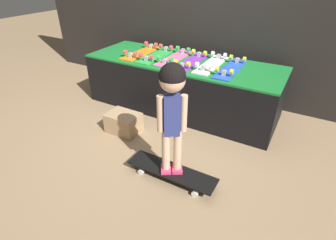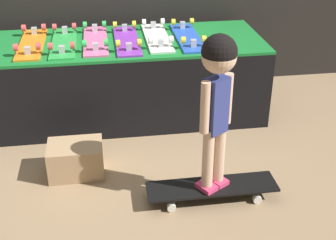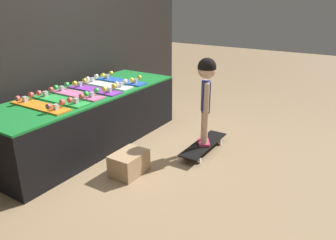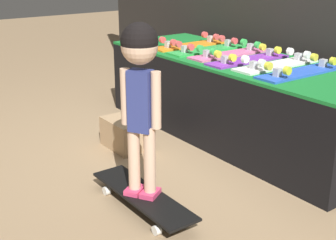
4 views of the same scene
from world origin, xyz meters
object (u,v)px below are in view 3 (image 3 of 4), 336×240
storage_box (129,163)px  child (206,85)px  skateboard_white_on_rack (106,84)px  skateboard_green_on_rack (60,99)px  skateboard_pink_on_rack (76,93)px  skateboard_purple_on_rack (94,89)px  skateboard_blue_on_rack (121,80)px  skateboard_orange_on_rack (40,105)px  skateboard_on_floor (204,145)px

storage_box → child: bearing=-25.7°
storage_box → skateboard_white_on_rack: bearing=52.3°
skateboard_green_on_rack → skateboard_pink_on_rack: bearing=5.5°
skateboard_purple_on_rack → skateboard_blue_on_rack: (0.47, 0.01, 0.00)m
skateboard_green_on_rack → storage_box: bearing=-85.7°
skateboard_purple_on_rack → storage_box: size_ratio=1.96×
skateboard_green_on_rack → skateboard_pink_on_rack: (0.23, 0.02, 0.00)m
skateboard_purple_on_rack → skateboard_pink_on_rack: bearing=171.8°
skateboard_pink_on_rack → child: size_ratio=0.73×
skateboard_pink_on_rack → skateboard_white_on_rack: same height
skateboard_pink_on_rack → storage_box: (-0.17, -0.82, -0.52)m
skateboard_orange_on_rack → skateboard_blue_on_rack: size_ratio=1.00×
skateboard_blue_on_rack → skateboard_pink_on_rack: bearing=177.7°
skateboard_on_floor → skateboard_pink_on_rack: bearing=117.7°
skateboard_pink_on_rack → skateboard_on_floor: skateboard_pink_on_rack is taller
skateboard_orange_on_rack → skateboard_green_on_rack: bearing=-2.8°
skateboard_orange_on_rack → skateboard_green_on_rack: (0.23, -0.01, 0.00)m
skateboard_orange_on_rack → skateboard_blue_on_rack: (1.16, -0.02, 0.00)m
skateboard_blue_on_rack → skateboard_orange_on_rack: bearing=179.2°
skateboard_green_on_rack → skateboard_on_floor: (0.87, -1.19, -0.55)m
skateboard_orange_on_rack → skateboard_purple_on_rack: (0.70, -0.02, 0.00)m
skateboard_white_on_rack → child: 1.23m
child → storage_box: bearing=122.7°
storage_box → skateboard_orange_on_rack: bearing=109.9°
skateboard_orange_on_rack → skateboard_on_floor: bearing=-47.5°
skateboard_orange_on_rack → skateboard_pink_on_rack: 0.47m
skateboard_purple_on_rack → child: (0.40, -1.18, 0.12)m
child → storage_box: (-0.81, 0.39, -0.64)m
skateboard_blue_on_rack → child: bearing=-93.1°
child → skateboard_white_on_rack: bearing=66.3°
storage_box → skateboard_on_floor: bearing=-25.7°
skateboard_white_on_rack → storage_box: bearing=-127.7°
skateboard_pink_on_rack → skateboard_white_on_rack: size_ratio=1.00×
skateboard_purple_on_rack → child: size_ratio=0.73×
skateboard_on_floor → child: size_ratio=0.84×
skateboard_orange_on_rack → skateboard_blue_on_rack: 1.16m
skateboard_orange_on_rack → skateboard_white_on_rack: 0.93m
child → storage_box: 1.10m
skateboard_green_on_rack → child: 1.47m
skateboard_white_on_rack → skateboard_blue_on_rack: (0.23, -0.03, 0.00)m
skateboard_blue_on_rack → skateboard_on_floor: size_ratio=0.87×
skateboard_purple_on_rack → skateboard_orange_on_rack: bearing=178.1°
skateboard_green_on_rack → skateboard_purple_on_rack: bearing=-1.4°
skateboard_purple_on_rack → skateboard_blue_on_rack: 0.47m
skateboard_pink_on_rack → skateboard_on_floor: (0.63, -1.21, -0.55)m
skateboard_pink_on_rack → skateboard_white_on_rack: bearing=0.3°
skateboard_green_on_rack → storage_box: size_ratio=1.96×
skateboard_purple_on_rack → skateboard_blue_on_rack: same height
skateboard_white_on_rack → child: child is taller
child → storage_box: size_ratio=2.69×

